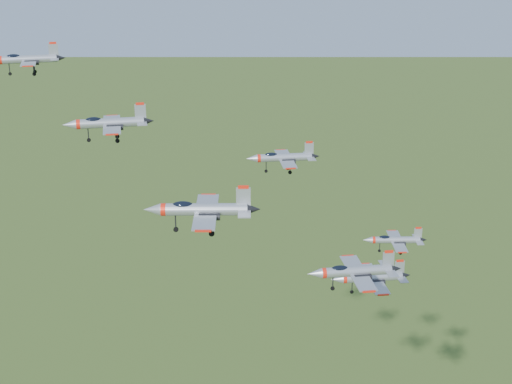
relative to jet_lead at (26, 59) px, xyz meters
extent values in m
cylinder|color=#969BA2|center=(0.32, 0.03, -0.03)|extent=(8.18, 1.91, 1.17)
cone|color=black|center=(4.99, 0.46, -0.03)|extent=(1.35, 1.11, 1.00)
ellipsoid|color=black|center=(-1.65, -0.15, 0.41)|extent=(2.05, 1.02, 0.74)
cube|color=#969BA2|center=(0.73, -2.47, -0.25)|extent=(2.43, 4.14, 0.13)
cube|color=#969BA2|center=(0.27, 2.56, -0.25)|extent=(2.43, 4.14, 0.13)
cube|color=#969BA2|center=(4.00, 0.37, 1.19)|extent=(1.36, 0.23, 1.89)
cube|color=red|center=(4.00, 0.37, 2.18)|extent=(1.00, 0.22, 0.32)
cylinder|color=#969BA2|center=(12.36, -15.67, -5.95)|extent=(8.71, 1.65, 1.25)
cone|color=#969BA2|center=(7.17, -15.90, -5.95)|extent=(1.79, 1.33, 1.25)
cone|color=black|center=(17.36, -15.44, -5.95)|extent=(1.39, 1.12, 1.06)
ellipsoid|color=black|center=(10.25, -15.76, -5.48)|extent=(2.16, 1.00, 0.79)
cube|color=#969BA2|center=(12.68, -18.35, -6.19)|extent=(2.41, 4.33, 0.13)
cube|color=#969BA2|center=(12.43, -12.96, -6.19)|extent=(2.41, 4.33, 0.13)
cube|color=#969BA2|center=(16.30, -15.48, -4.65)|extent=(1.45, 0.18, 2.02)
cube|color=red|center=(16.30, -15.48, -3.59)|extent=(1.06, 0.18, 0.34)
cylinder|color=#969BA2|center=(23.25, -30.30, -12.95)|extent=(10.20, 2.81, 1.46)
cone|color=#969BA2|center=(17.25, -29.48, -12.95)|extent=(2.20, 1.72, 1.46)
cone|color=black|center=(29.03, -31.09, -12.95)|extent=(1.72, 1.44, 1.24)
ellipsoid|color=black|center=(20.81, -29.97, -12.40)|extent=(2.59, 1.37, 0.93)
cube|color=#969BA2|center=(23.05, -33.44, -13.23)|extent=(3.22, 5.24, 0.16)
cube|color=#969BA2|center=(23.90, -27.22, -13.23)|extent=(3.22, 5.24, 0.16)
cube|color=#969BA2|center=(27.81, -30.92, -11.44)|extent=(1.68, 0.36, 2.35)
cube|color=red|center=(27.81, -30.92, -10.20)|extent=(1.24, 0.32, 0.39)
cylinder|color=#969BA2|center=(35.94, -13.07, -12.53)|extent=(7.77, 1.31, 1.12)
cone|color=#969BA2|center=(31.29, -12.96, -12.53)|extent=(1.58, 1.16, 1.12)
cone|color=black|center=(40.41, -13.18, -12.53)|extent=(1.23, 0.98, 0.95)
ellipsoid|color=black|center=(34.05, -13.03, -12.11)|extent=(1.91, 0.85, 0.71)
cube|color=#969BA2|center=(36.05, -15.49, -12.75)|extent=(2.07, 3.83, 0.12)
cube|color=#969BA2|center=(36.17, -10.67, -12.75)|extent=(2.07, 3.83, 0.12)
cube|color=#969BA2|center=(39.47, -13.16, -11.37)|extent=(1.29, 0.13, 1.81)
cube|color=red|center=(39.47, -13.16, -10.42)|extent=(0.95, 0.14, 0.30)
cylinder|color=#969BA2|center=(42.17, -29.77, -22.56)|extent=(8.92, 1.40, 1.29)
cone|color=#969BA2|center=(36.83, -29.71, -22.56)|extent=(1.80, 1.31, 1.29)
cone|color=black|center=(47.31, -29.84, -22.56)|extent=(1.40, 1.11, 1.09)
ellipsoid|color=black|center=(40.00, -29.75, -22.07)|extent=(2.19, 0.95, 0.82)
cube|color=#969BA2|center=(42.34, -32.55, -22.81)|extent=(2.33, 4.38, 0.14)
cube|color=#969BA2|center=(42.40, -27.01, -22.81)|extent=(2.33, 4.38, 0.14)
cube|color=#969BA2|center=(46.23, -29.82, -21.22)|extent=(1.48, 0.14, 2.08)
cube|color=red|center=(46.23, -29.82, -20.14)|extent=(1.09, 0.15, 0.35)
cylinder|color=#969BA2|center=(50.05, -12.69, -32.62)|extent=(9.35, 1.53, 1.35)
cone|color=#969BA2|center=(44.46, -12.58, -32.62)|extent=(1.89, 1.38, 1.35)
cone|color=black|center=(55.43, -12.80, -32.62)|extent=(1.47, 1.17, 1.14)
ellipsoid|color=black|center=(47.77, -12.65, -32.11)|extent=(2.30, 1.01, 0.85)
cube|color=#969BA2|center=(50.20, -15.60, -32.88)|extent=(2.47, 4.60, 0.15)
cube|color=#969BA2|center=(50.31, -9.80, -32.88)|extent=(2.47, 4.60, 0.15)
cube|color=#969BA2|center=(54.29, -12.78, -31.22)|extent=(1.56, 0.15, 2.18)
cube|color=red|center=(54.29, -12.78, -30.08)|extent=(1.14, 0.17, 0.36)
cylinder|color=#969BA2|center=(57.51, -1.76, -31.65)|extent=(8.13, 2.24, 1.16)
cone|color=#969BA2|center=(52.73, -1.10, -31.65)|extent=(1.75, 1.37, 1.16)
cone|color=black|center=(62.11, -2.39, -31.65)|extent=(1.37, 1.15, 0.99)
ellipsoid|color=black|center=(55.56, -1.49, -31.21)|extent=(2.06, 1.09, 0.74)
cube|color=#969BA2|center=(57.34, -4.26, -31.87)|extent=(2.57, 4.17, 0.13)
cube|color=#969BA2|center=(58.02, 0.70, -31.87)|extent=(2.57, 4.17, 0.13)
cube|color=#969BA2|center=(61.14, -2.26, -30.44)|extent=(1.34, 0.29, 1.88)
cube|color=red|center=(61.14, -2.26, -29.46)|extent=(0.99, 0.26, 0.31)
camera|label=1|loc=(18.05, -107.35, 17.52)|focal=50.00mm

